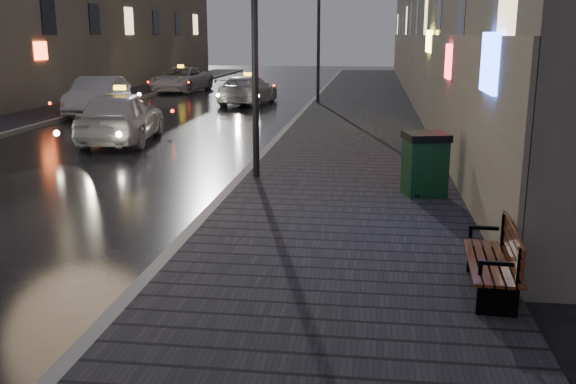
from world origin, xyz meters
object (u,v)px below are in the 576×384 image
lamp_far (319,28)px  taxi_near (121,116)px  car_left_mid (98,96)px  taxi_mid (248,90)px  trash_bin (425,163)px  lamp_near (255,21)px  taxi_far (181,79)px  bench (498,260)px

lamp_far → taxi_near: 12.46m
car_left_mid → taxi_mid: size_ratio=1.01×
trash_bin → lamp_near: bearing=149.0°
lamp_near → taxi_far: bearing=110.5°
lamp_near → car_left_mid: 14.63m
taxi_near → taxi_mid: size_ratio=1.02×
lamp_near → bench: size_ratio=3.18×
trash_bin → taxi_mid: (-6.92, 17.54, -0.10)m
lamp_near → taxi_mid: size_ratio=1.15×
taxi_mid → taxi_far: bearing=-43.0°
bench → car_left_mid: 21.71m
taxi_mid → taxi_near: bearing=89.5°
car_left_mid → taxi_far: bearing=81.3°
car_left_mid → taxi_far: 11.21m
trash_bin → taxi_near: taxi_near is taller
lamp_near → taxi_far: lamp_near is taller
lamp_far → car_left_mid: 10.13m
lamp_far → car_left_mid: size_ratio=1.14×
bench → lamp_far: bearing=103.9°
bench → taxi_mid: bearing=111.8°
lamp_far → bench: bearing=-79.6°
trash_bin → car_left_mid: car_left_mid is taller
lamp_far → taxi_far: (-8.51, 6.69, -2.80)m
bench → taxi_far: taxi_far is taller
bench → taxi_far: size_ratio=0.34×
taxi_far → taxi_near: bearing=-71.4°
lamp_far → taxi_mid: size_ratio=1.15×
trash_bin → taxi_near: size_ratio=0.26×
taxi_far → lamp_near: bearing=-61.9°
trash_bin → taxi_mid: bearing=98.6°
lamp_far → taxi_far: bearing=141.8°
lamp_near → car_left_mid: lamp_near is taller
lamp_near → taxi_mid: lamp_near is taller
bench → taxi_near: (-9.11, 11.05, 0.23)m
lamp_near → bench: (4.06, -6.12, -2.92)m
car_left_mid → taxi_mid: (5.28, 4.90, -0.10)m
taxi_near → car_left_mid: bearing=-68.6°
lamp_near → taxi_near: size_ratio=1.13×
taxi_far → bench: bearing=-58.9°
bench → car_left_mid: car_left_mid is taller
car_left_mid → bench: bearing=-62.1°
lamp_far → car_left_mid: (-8.65, -4.52, -2.72)m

